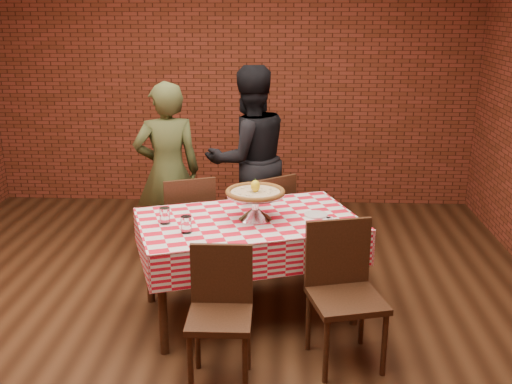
% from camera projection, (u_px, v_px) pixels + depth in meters
% --- Properties ---
extents(ground, '(6.00, 6.00, 0.00)m').
position_uv_depth(ground, '(198.00, 330.00, 4.30)').
color(ground, black).
rests_on(ground, ground).
extents(back_wall, '(5.50, 0.00, 5.50)m').
position_uv_depth(back_wall, '(232.00, 79.00, 6.72)').
color(back_wall, '#632A17').
rests_on(back_wall, ground).
extents(table, '(1.76, 1.38, 0.75)m').
position_uv_depth(table, '(248.00, 267.00, 4.44)').
color(table, '#402314').
rests_on(table, ground).
extents(tablecloth, '(1.81, 1.42, 0.27)m').
position_uv_depth(tablecloth, '(248.00, 236.00, 4.37)').
color(tablecloth, red).
rests_on(tablecloth, table).
extents(pizza_stand, '(0.59, 0.59, 0.19)m').
position_uv_depth(pizza_stand, '(255.00, 206.00, 4.30)').
color(pizza_stand, silver).
rests_on(pizza_stand, tablecloth).
extents(pizza, '(0.58, 0.58, 0.03)m').
position_uv_depth(pizza, '(255.00, 193.00, 4.27)').
color(pizza, beige).
rests_on(pizza, pizza_stand).
extents(lemon, '(0.09, 0.09, 0.09)m').
position_uv_depth(lemon, '(255.00, 186.00, 4.25)').
color(lemon, yellow).
rests_on(lemon, pizza).
extents(water_glass_left, '(0.09, 0.09, 0.12)m').
position_uv_depth(water_glass_left, '(186.00, 225.00, 4.04)').
color(water_glass_left, white).
rests_on(water_glass_left, tablecloth).
extents(water_glass_right, '(0.09, 0.09, 0.12)m').
position_uv_depth(water_glass_right, '(165.00, 216.00, 4.21)').
color(water_glass_right, white).
rests_on(water_glass_right, tablecloth).
extents(side_plate, '(0.22, 0.22, 0.01)m').
position_uv_depth(side_plate, '(316.00, 215.00, 4.39)').
color(side_plate, white).
rests_on(side_plate, tablecloth).
extents(sweetener_packet_a, '(0.06, 0.06, 0.00)m').
position_uv_depth(sweetener_packet_a, '(328.00, 218.00, 4.33)').
color(sweetener_packet_a, white).
rests_on(sweetener_packet_a, tablecloth).
extents(sweetener_packet_b, '(0.06, 0.05, 0.00)m').
position_uv_depth(sweetener_packet_b, '(330.00, 218.00, 4.34)').
color(sweetener_packet_b, white).
rests_on(sweetener_packet_b, tablecloth).
extents(condiment_caddy, '(0.14, 0.12, 0.15)m').
position_uv_depth(condiment_caddy, '(247.00, 195.00, 4.62)').
color(condiment_caddy, silver).
rests_on(condiment_caddy, tablecloth).
extents(chair_near_left, '(0.39, 0.39, 0.86)m').
position_uv_depth(chair_near_left, '(220.00, 322.00, 3.56)').
color(chair_near_left, '#402314').
rests_on(chair_near_left, ground).
extents(chair_near_right, '(0.54, 0.54, 0.92)m').
position_uv_depth(chair_near_right, '(347.00, 298.00, 3.78)').
color(chair_near_right, '#402314').
rests_on(chair_near_right, ground).
extents(chair_far_left, '(0.55, 0.55, 0.90)m').
position_uv_depth(chair_far_left, '(186.00, 224.00, 5.09)').
color(chair_far_left, '#402314').
rests_on(chair_far_left, ground).
extents(chair_far_right, '(0.55, 0.55, 0.87)m').
position_uv_depth(chair_far_right, '(264.00, 221.00, 5.22)').
color(chair_far_right, '#402314').
rests_on(chair_far_right, ground).
extents(diner_olive, '(0.68, 0.54, 1.62)m').
position_uv_depth(diner_olive, '(168.00, 172.00, 5.34)').
color(diner_olive, '#444C26').
rests_on(diner_olive, ground).
extents(diner_black, '(1.05, 0.97, 1.73)m').
position_uv_depth(diner_black, '(249.00, 159.00, 5.57)').
color(diner_black, black).
rests_on(diner_black, ground).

